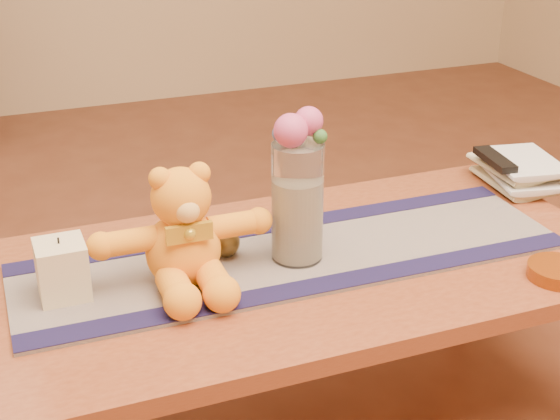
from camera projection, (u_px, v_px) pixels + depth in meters
name	position (u px, v px, depth m)	size (l,w,h in m)	color
coffee_table_top	(301.00, 269.00, 1.77)	(1.40, 0.70, 0.04)	brown
table_leg_bl	(0.00, 346.00, 1.89)	(0.07, 0.07, 0.41)	brown
table_leg_br	(467.00, 253.00, 2.32)	(0.07, 0.07, 0.41)	brown
persian_runner	(293.00, 256.00, 1.77)	(1.20, 0.35, 0.01)	#1C1946
runner_border_near	(320.00, 285.00, 1.64)	(1.20, 0.06, 0.00)	#161236
runner_border_far	(270.00, 227.00, 1.89)	(1.20, 0.06, 0.00)	#161236
teddy_bear	(182.00, 227.00, 1.62)	(0.35, 0.29, 0.24)	orange
pillar_candle	(62.00, 269.00, 1.59)	(0.10, 0.10, 0.11)	beige
candle_wick	(58.00, 241.00, 1.56)	(0.00, 0.00, 0.01)	black
glass_vase	(297.00, 202.00, 1.70)	(0.11, 0.11, 0.26)	silver
potpourri_fill	(297.00, 219.00, 1.72)	(0.09, 0.09, 0.18)	beige
rose_left	(291.00, 131.00, 1.62)	(0.07, 0.07, 0.07)	#C44579
rose_right	(309.00, 121.00, 1.64)	(0.06, 0.06, 0.06)	#C44579
blue_flower_back	(296.00, 125.00, 1.67)	(0.04, 0.04, 0.04)	#485F9D
blue_flower_side	(281.00, 134.00, 1.65)	(0.04, 0.04, 0.04)	#485F9D
leaf_sprig	(320.00, 136.00, 1.64)	(0.03, 0.03, 0.03)	#33662D
bronze_ball	(225.00, 242.00, 1.75)	(0.06, 0.06, 0.06)	brown
book_bottom	(490.00, 185.00, 2.12)	(0.17, 0.22, 0.02)	beige
book_lower	(493.00, 178.00, 2.11)	(0.16, 0.22, 0.02)	beige
book_upper	(489.00, 171.00, 2.10)	(0.17, 0.22, 0.02)	beige
book_top	(494.00, 164.00, 2.09)	(0.16, 0.22, 0.02)	beige
tv_remote	(495.00, 159.00, 2.08)	(0.04, 0.16, 0.02)	black
amber_dish	(558.00, 272.00, 1.68)	(0.13, 0.13, 0.03)	#BF5914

